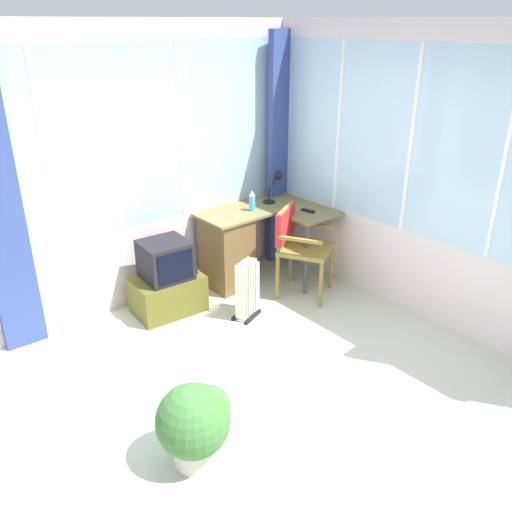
{
  "coord_description": "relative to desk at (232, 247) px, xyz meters",
  "views": [
    {
      "loc": [
        -2.03,
        -2.18,
        2.56
      ],
      "look_at": [
        0.44,
        0.73,
        0.84
      ],
      "focal_mm": 36.77,
      "sensor_mm": 36.0,
      "label": 1
    }
  ],
  "objects": [
    {
      "name": "space_heater",
      "position": [
        -0.29,
        -0.62,
        -0.13
      ],
      "size": [
        0.33,
        0.25,
        0.57
      ],
      "color": "silver",
      "rests_on": "ground"
    },
    {
      "name": "east_window_panel",
      "position": [
        0.97,
        -1.77,
        0.87
      ],
      "size": [
        0.07,
        4.16,
        2.58
      ],
      "color": "silver",
      "rests_on": "ground"
    },
    {
      "name": "desk",
      "position": [
        0.0,
        0.0,
        0.0
      ],
      "size": [
        1.22,
        0.98,
        0.77
      ],
      "color": "olive",
      "rests_on": "ground"
    },
    {
      "name": "potted_plant",
      "position": [
        -1.69,
        -1.81,
        -0.1
      ],
      "size": [
        0.46,
        0.46,
        0.56
      ],
      "color": "beige",
      "rests_on": "ground"
    },
    {
      "name": "tv_on_stand",
      "position": [
        -0.82,
        -0.06,
        -0.1
      ],
      "size": [
        0.67,
        0.49,
        0.72
      ],
      "color": "brown",
      "rests_on": "ground"
    },
    {
      "name": "desk_lamp",
      "position": [
        0.62,
        -0.01,
        0.58
      ],
      "size": [
        0.23,
        0.2,
        0.36
      ],
      "color": "black",
      "rests_on": "desk"
    },
    {
      "name": "curtain_corner",
      "position": [
        0.84,
        0.21,
        0.82
      ],
      "size": [
        0.34,
        0.12,
        2.48
      ],
      "primitive_type": "cube",
      "rotation": [
        0.0,
        0.0,
        0.14
      ],
      "color": "#36488D",
      "rests_on": "ground"
    },
    {
      "name": "spray_bottle",
      "position": [
        0.25,
        -0.04,
        0.46
      ],
      "size": [
        0.06,
        0.06,
        0.22
      ],
      "color": "#48B5D8",
      "rests_on": "desk"
    },
    {
      "name": "tv_remote",
      "position": [
        0.66,
        -0.43,
        0.36
      ],
      "size": [
        0.07,
        0.16,
        0.02
      ],
      "primitive_type": "cube",
      "rotation": [
        0.0,
        0.0,
        0.17
      ],
      "color": "black",
      "rests_on": "desk"
    },
    {
      "name": "north_window_panel",
      "position": [
        -0.99,
        0.34,
        0.87
      ],
      "size": [
        3.87,
        0.07,
        2.58
      ],
      "color": "silver",
      "rests_on": "ground"
    },
    {
      "name": "wooden_armchair",
      "position": [
        0.37,
        -0.55,
        0.17
      ],
      "size": [
        0.65,
        0.66,
        0.9
      ],
      "color": "olive",
      "rests_on": "ground"
    },
    {
      "name": "ground",
      "position": [
        -0.99,
        -1.77,
        -0.45
      ],
      "size": [
        4.87,
        5.16,
        0.06
      ],
      "primitive_type": "cube",
      "color": "beige"
    }
  ]
}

